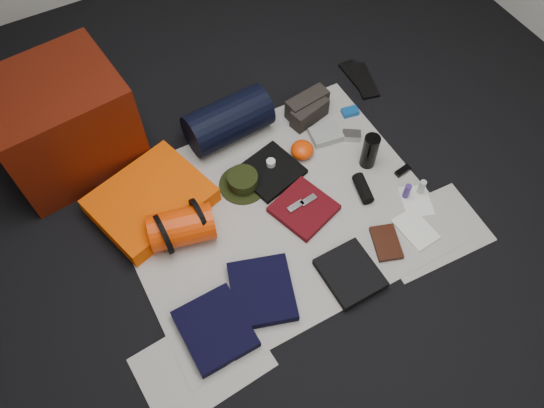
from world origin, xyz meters
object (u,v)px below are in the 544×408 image
sleeping_pad (151,200)px  navy_duffel (228,120)px  compact_camera (351,136)px  red_cabinet (62,123)px  stuff_sack (182,227)px  paperback_book (386,243)px  water_bottle (370,151)px

sleeping_pad → navy_duffel: bearing=22.6°
sleeping_pad → navy_duffel: (0.59, 0.25, 0.07)m
compact_camera → sleeping_pad: bearing=-152.7°
red_cabinet → sleeping_pad: (0.25, -0.53, -0.23)m
stuff_sack → paperback_book: bearing=-31.3°
stuff_sack → water_bottle: size_ratio=1.47×
stuff_sack → water_bottle: 1.11m
stuff_sack → compact_camera: 1.15m
sleeping_pad → water_bottle: size_ratio=2.59×
water_bottle → paperback_book: 0.54m
red_cabinet → compact_camera: size_ratio=6.41×
stuff_sack → water_bottle: (1.11, -0.06, 0.02)m
water_bottle → navy_duffel: bearing=136.4°
water_bottle → sleeping_pad: bearing=164.8°
stuff_sack → paperback_book: size_ratio=1.65×
navy_duffel → compact_camera: navy_duffel is taller
navy_duffel → water_bottle: bearing=-47.6°
sleeping_pad → compact_camera: (1.21, -0.12, -0.03)m
red_cabinet → navy_duffel: red_cabinet is taller
red_cabinet → compact_camera: red_cabinet is taller
red_cabinet → paperback_book: size_ratio=3.42×
navy_duffel → water_bottle: size_ratio=2.18×
compact_camera → paperback_book: size_ratio=0.53×
navy_duffel → compact_camera: (0.62, -0.37, -0.11)m
sleeping_pad → water_bottle: 1.23m
red_cabinet → compact_camera: bearing=-30.2°
sleeping_pad → navy_duffel: navy_duffel is taller
navy_duffel → paperback_book: 1.13m
red_cabinet → stuff_sack: red_cabinet is taller
stuff_sack → navy_duffel: bearing=44.4°
sleeping_pad → paperback_book: sleeping_pad is taller
navy_duffel → water_bottle: (0.60, -0.57, -0.02)m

